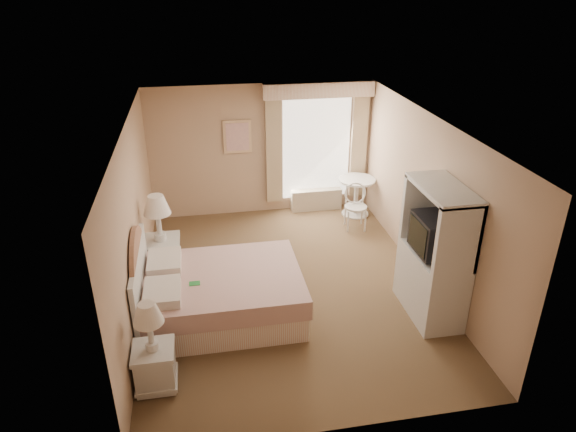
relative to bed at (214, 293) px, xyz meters
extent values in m
cube|color=brown|center=(1.12, 0.54, -0.36)|extent=(4.20, 5.50, 0.01)
cube|color=silver|center=(1.12, 0.54, 2.14)|extent=(4.20, 5.50, 0.01)
cube|color=tan|center=(1.12, 3.29, 0.89)|extent=(4.20, 0.01, 2.50)
cube|color=tan|center=(1.12, -2.21, 0.89)|extent=(4.20, 0.01, 2.50)
cube|color=tan|center=(-0.98, 0.54, 0.89)|extent=(0.01, 5.50, 2.50)
cube|color=tan|center=(3.22, 0.54, 0.89)|extent=(0.01, 5.50, 2.50)
cube|color=white|center=(2.17, 3.26, 0.89)|extent=(1.30, 0.02, 2.00)
cube|color=tan|center=(1.34, 3.21, 0.89)|extent=(0.30, 0.08, 2.05)
cube|color=tan|center=(3.00, 3.21, 0.89)|extent=(0.30, 0.08, 2.05)
cube|color=tan|center=(2.17, 3.17, 2.01)|extent=(2.05, 0.20, 0.28)
cube|color=beige|center=(2.17, 3.17, -0.15)|extent=(1.00, 0.22, 0.42)
cube|color=#D5AD83|center=(0.67, 3.26, 1.19)|extent=(0.52, 0.03, 0.62)
cube|color=beige|center=(0.67, 3.24, 1.19)|extent=(0.42, 0.02, 0.52)
cube|color=tan|center=(0.12, 0.00, -0.18)|extent=(2.08, 1.59, 0.36)
cube|color=#CEA39B|center=(0.12, 0.00, 0.14)|extent=(2.14, 1.65, 0.28)
cube|color=beige|center=(-0.63, -0.38, 0.34)|extent=(0.45, 0.62, 0.14)
cube|color=beige|center=(-0.63, 0.38, 0.34)|extent=(0.45, 0.62, 0.14)
cube|color=#248435|center=(-0.24, -0.15, 0.28)|extent=(0.14, 0.10, 0.01)
cube|color=silver|center=(-0.93, 0.00, 0.19)|extent=(0.06, 1.69, 1.09)
cylinder|color=#A17556|center=(-0.93, 0.00, 0.29)|extent=(0.05, 1.49, 1.49)
cube|color=silver|center=(-0.72, -1.24, -0.11)|extent=(0.43, 0.43, 0.46)
cube|color=silver|center=(-0.72, -1.24, 0.15)|extent=(0.46, 0.46, 0.06)
cube|color=silver|center=(-0.72, -1.24, -0.27)|extent=(0.46, 0.46, 0.05)
cylinder|color=silver|center=(-0.72, -1.24, 0.22)|extent=(0.15, 0.15, 0.09)
cylinder|color=silver|center=(-0.72, -1.24, 0.41)|extent=(0.06, 0.06, 0.37)
cone|color=white|center=(-0.72, -1.24, 0.66)|extent=(0.33, 0.33, 0.24)
cube|color=silver|center=(-0.72, 1.14, -0.06)|extent=(0.51, 0.51, 0.56)
cube|color=silver|center=(-0.72, 1.14, 0.26)|extent=(0.56, 0.56, 0.07)
cube|color=silver|center=(-0.72, 1.14, -0.25)|extent=(0.56, 0.56, 0.06)
cylinder|color=silver|center=(-0.72, 1.14, 0.35)|extent=(0.18, 0.18, 0.11)
cylinder|color=silver|center=(-0.72, 1.14, 0.57)|extent=(0.08, 0.08, 0.45)
cone|color=white|center=(-0.72, 1.14, 0.87)|extent=(0.40, 0.40, 0.29)
cylinder|color=silver|center=(2.87, 2.79, -0.34)|extent=(0.52, 0.52, 0.03)
cylinder|color=silver|center=(2.87, 2.79, 0.01)|extent=(0.08, 0.08, 0.70)
cylinder|color=silver|center=(2.87, 2.79, 0.36)|extent=(0.70, 0.70, 0.04)
cylinder|color=silver|center=(2.51, 2.08, -0.15)|extent=(0.03, 0.03, 0.42)
cylinder|color=silver|center=(2.82, 2.04, -0.15)|extent=(0.03, 0.03, 0.42)
cylinder|color=silver|center=(2.55, 2.39, -0.15)|extent=(0.03, 0.03, 0.42)
cylinder|color=silver|center=(2.86, 2.36, -0.15)|extent=(0.03, 0.03, 0.42)
cylinder|color=silver|center=(2.69, 2.22, 0.07)|extent=(0.45, 0.45, 0.04)
torus|color=silver|center=(2.70, 2.35, 0.29)|extent=(0.41, 0.14, 0.40)
cylinder|color=silver|center=(2.55, 2.39, 0.24)|extent=(0.03, 0.03, 0.37)
cylinder|color=silver|center=(2.86, 2.36, 0.24)|extent=(0.03, 0.03, 0.37)
cube|color=silver|center=(2.92, -0.44, 0.11)|extent=(0.57, 1.14, 0.93)
cube|color=silver|center=(2.92, -0.97, 1.04)|extent=(0.57, 0.08, 0.93)
cube|color=silver|center=(2.92, 0.08, 1.04)|extent=(0.57, 0.08, 0.93)
cube|color=silver|center=(2.92, -0.44, 1.50)|extent=(0.57, 1.14, 0.06)
cube|color=silver|center=(3.19, -0.44, 1.04)|extent=(0.04, 1.14, 0.93)
cube|color=black|center=(2.90, -0.44, 0.86)|extent=(0.50, 0.62, 0.50)
cube|color=black|center=(2.65, -0.44, 0.86)|extent=(0.02, 0.52, 0.41)
camera|label=1|loc=(-0.04, -5.91, 3.97)|focal=32.00mm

